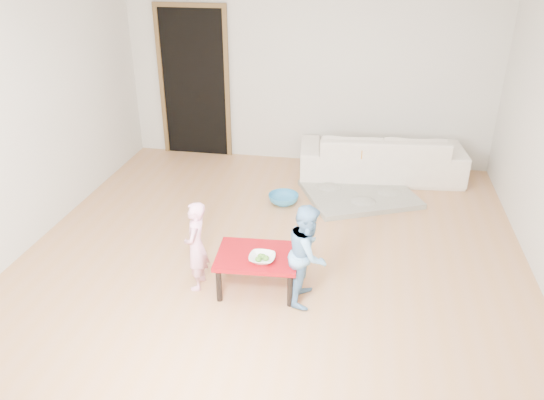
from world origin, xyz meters
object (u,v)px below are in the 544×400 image
(sofa, at_px, (381,155))
(bowl, at_px, (262,258))
(child_pink, at_px, (196,246))
(basin, at_px, (284,199))
(red_table, at_px, (258,271))
(child_blue, at_px, (308,254))

(sofa, height_order, bowl, sofa)
(bowl, bearing_deg, child_pink, 176.41)
(sofa, distance_m, bowl, 3.04)
(bowl, xyz_separation_m, basin, (-0.11, 1.84, -0.33))
(sofa, distance_m, child_pink, 3.26)
(red_table, height_order, bowl, bowl)
(red_table, xyz_separation_m, bowl, (0.06, -0.10, 0.21))
(sofa, xyz_separation_m, basin, (-1.13, -1.02, -0.25))
(bowl, distance_m, child_blue, 0.40)
(sofa, distance_m, red_table, 2.97)
(sofa, bearing_deg, basin, 36.13)
(bowl, xyz_separation_m, child_pink, (-0.60, 0.04, 0.03))
(red_table, xyz_separation_m, child_blue, (0.45, -0.06, 0.28))
(bowl, distance_m, basin, 1.88)
(sofa, relative_size, basin, 5.81)
(basin, bearing_deg, child_pink, -105.30)
(child_pink, bearing_deg, child_blue, 86.08)
(bowl, height_order, child_pink, child_pink)
(basin, bearing_deg, red_table, -88.40)
(bowl, bearing_deg, child_blue, 5.24)
(sofa, relative_size, red_table, 2.92)
(child_pink, xyz_separation_m, basin, (0.49, 1.81, -0.37))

